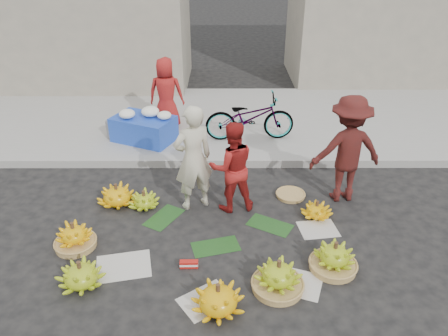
{
  "coord_description": "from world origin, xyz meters",
  "views": [
    {
      "loc": [
        0.01,
        -4.99,
        3.87
      ],
      "look_at": [
        0.02,
        0.8,
        0.7
      ],
      "focal_mm": 35.0,
      "sensor_mm": 36.0,
      "label": 1
    }
  ],
  "objects_px": {
    "banana_bunch_0": "(74,237)",
    "flower_table": "(144,127)",
    "vendor_cream": "(193,159)",
    "banana_bunch_4": "(334,258)",
    "bicycle": "(250,117)"
  },
  "relations": [
    {
      "from": "banana_bunch_0",
      "to": "flower_table",
      "type": "distance_m",
      "value": 3.28
    },
    {
      "from": "vendor_cream",
      "to": "banana_bunch_4",
      "type": "bearing_deg",
      "value": 116.06
    },
    {
      "from": "banana_bunch_0",
      "to": "flower_table",
      "type": "xyz_separation_m",
      "value": [
        0.46,
        3.24,
        0.24
      ]
    },
    {
      "from": "vendor_cream",
      "to": "bicycle",
      "type": "relative_size",
      "value": 0.95
    },
    {
      "from": "vendor_cream",
      "to": "flower_table",
      "type": "xyz_separation_m",
      "value": [
        -1.13,
        2.22,
        -0.44
      ]
    },
    {
      "from": "vendor_cream",
      "to": "bicycle",
      "type": "height_order",
      "value": "vendor_cream"
    },
    {
      "from": "vendor_cream",
      "to": "bicycle",
      "type": "distance_m",
      "value": 2.49
    },
    {
      "from": "banana_bunch_4",
      "to": "vendor_cream",
      "type": "relative_size",
      "value": 0.4
    },
    {
      "from": "bicycle",
      "to": "banana_bunch_0",
      "type": "bearing_deg",
      "value": 138.19
    },
    {
      "from": "banana_bunch_4",
      "to": "flower_table",
      "type": "height_order",
      "value": "flower_table"
    },
    {
      "from": "banana_bunch_0",
      "to": "bicycle",
      "type": "height_order",
      "value": "bicycle"
    },
    {
      "from": "flower_table",
      "to": "bicycle",
      "type": "bearing_deg",
      "value": 26.02
    },
    {
      "from": "banana_bunch_0",
      "to": "vendor_cream",
      "type": "height_order",
      "value": "vendor_cream"
    },
    {
      "from": "banana_bunch_4",
      "to": "flower_table",
      "type": "relative_size",
      "value": 0.49
    },
    {
      "from": "bicycle",
      "to": "flower_table",
      "type": "bearing_deg",
      "value": 87.79
    }
  ]
}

